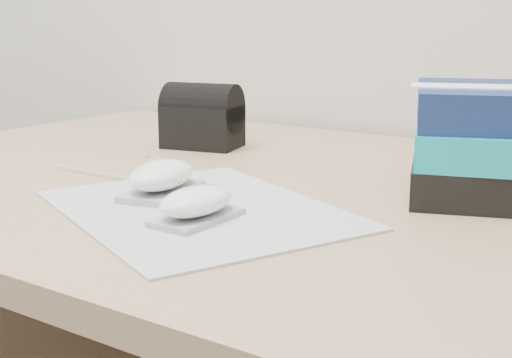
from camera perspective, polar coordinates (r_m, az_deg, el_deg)
The scene contains 5 objects.
mousepad at distance 0.77m, azimuth -4.64°, elevation -2.46°, with size 0.33×0.26×0.00m, color #9998A0.
mouse_rear at distance 0.83m, azimuth -7.54°, elevation 0.11°, with size 0.09×0.12×0.05m.
mouse_front at distance 0.72m, azimuth -4.78°, elevation -1.99°, with size 0.05×0.10×0.04m.
usb_cable at distance 0.94m, azimuth -12.06°, elevation 0.37°, with size 0.00×0.00×0.20m, color silver.
pouch at distance 1.13m, azimuth -4.31°, elevation 5.01°, with size 0.13×0.10×0.10m.
Camera 1 is at (0.29, 0.84, 0.94)m, focal length 50.00 mm.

